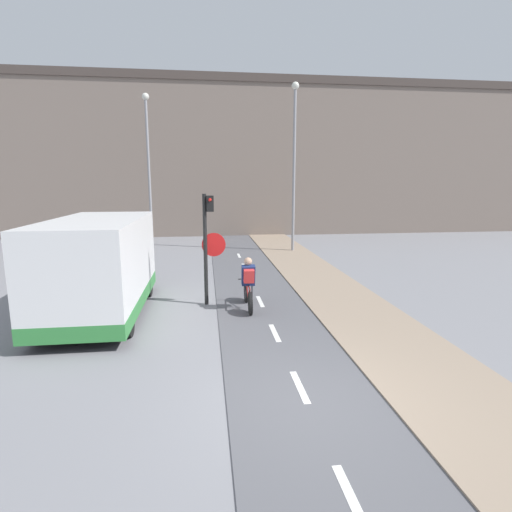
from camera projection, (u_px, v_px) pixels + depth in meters
The scene contains 9 objects.
ground_plane at pixel (307, 404), 6.34m from camera, with size 120.00×120.00×0.00m, color gray.
bike_lane at pixel (307, 403), 6.35m from camera, with size 2.54×60.00×0.02m.
sidewalk_strip at pixel (452, 392), 6.64m from camera, with size 2.40×60.00×0.05m.
building_row_background at pixel (227, 159), 27.71m from camera, with size 60.00×5.20×10.08m.
traffic_light_pole at pixel (208, 237), 11.16m from camera, with size 0.67×0.25×3.16m.
street_lamp_far at pixel (148, 157), 20.92m from camera, with size 0.36×0.36×7.96m.
street_lamp_sidewalk at pixel (294, 153), 19.51m from camera, with size 0.36×0.36×8.16m.
cyclist_near at pixel (248, 284), 10.96m from camera, with size 0.46×1.76×1.45m.
van at pixel (99, 269), 10.38m from camera, with size 2.17×5.10×2.55m.
Camera 1 is at (-1.53, -5.66, 3.47)m, focal length 28.00 mm.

